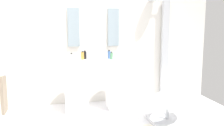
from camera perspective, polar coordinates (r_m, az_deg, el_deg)
rear_partition at (r=4.79m, az=-4.44°, el=6.03°), size 4.80×0.10×2.60m
pedestal_sink_left at (r=4.36m, az=-8.56°, el=-4.69°), size 0.50×0.50×1.04m
pedestal_sink_right at (r=4.47m, az=1.47°, el=-4.28°), size 0.50×0.50×1.04m
vanity_mirror_left at (r=4.68m, az=-9.13°, el=8.38°), size 0.22×0.03×0.73m
vanity_mirror_right at (r=4.78m, az=0.32°, el=8.49°), size 0.22×0.03×0.73m
shower_column at (r=5.08m, az=12.26°, el=3.52°), size 0.49×0.24×2.05m
lounge_chair at (r=3.94m, az=13.07°, el=-8.81°), size 1.09×1.09×0.65m
towel_rack at (r=3.44m, az=-24.78°, el=-7.11°), size 0.37×0.22×0.95m
soap_bottle_black at (r=4.33m, az=-6.46°, el=1.86°), size 0.06×0.06×0.15m
soap_bottle_blue at (r=4.36m, az=-0.69°, el=1.99°), size 0.05×0.05×0.16m
soap_bottle_amber at (r=4.28m, az=-7.03°, el=1.74°), size 0.06×0.06×0.15m
soap_bottle_green at (r=4.26m, az=-0.14°, el=1.70°), size 0.05×0.05×0.14m
soap_bottle_white at (r=4.12m, az=-9.59°, el=1.32°), size 0.06×0.06×0.14m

